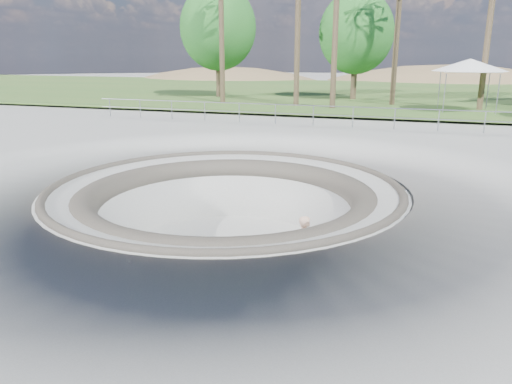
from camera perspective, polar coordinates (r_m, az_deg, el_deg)
ground at (r=14.51m, az=-3.48°, el=0.61°), size 180.00×180.00×0.00m
skate_bowl at (r=15.09m, az=-3.37°, el=-6.11°), size 14.00×14.00×4.10m
grass_strip at (r=47.42m, az=12.21°, el=11.05°), size 180.00×36.00×0.12m
distant_hills at (r=71.00m, az=17.09°, el=6.26°), size 103.20×45.00×28.60m
safety_railing at (r=25.72m, az=6.56°, el=8.72°), size 25.00×0.06×1.03m
skateboard at (r=13.20m, az=5.58°, el=-9.50°), size 0.81×0.36×0.08m
skater at (r=12.88m, az=5.68°, el=-6.19°), size 0.53×0.67×1.61m
canopy_white at (r=33.48m, az=23.26°, el=13.17°), size 6.16×6.16×3.12m
bushy_tree_left at (r=41.50m, az=-4.39°, el=18.21°), size 6.09×5.54×8.79m
bushy_tree_mid at (r=39.76m, az=11.38°, el=17.40°), size 5.58×5.07×8.05m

